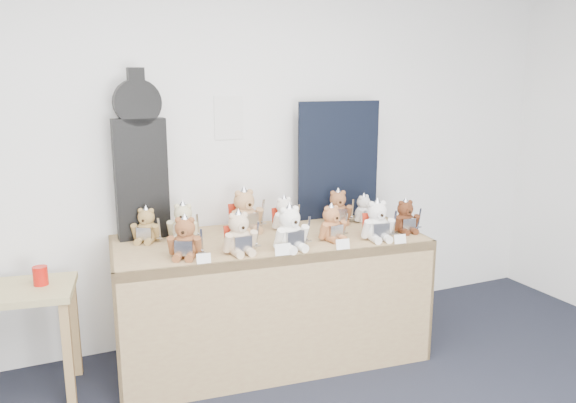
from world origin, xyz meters
name	(u,v)px	position (x,y,z in m)	size (l,w,h in m)	color
room_shell	(229,118)	(0.26, 2.49, 1.58)	(6.00, 6.00, 6.00)	silver
display_table	(273,267)	(0.35, 1.93, 0.66)	(2.07, 1.03, 0.83)	#8F6B49
side_table	(0,310)	(-1.25, 2.15, 0.55)	(0.87, 0.58, 0.68)	#9B8B53
guitar_case	(140,157)	(-0.39, 2.34, 1.36)	(0.33, 0.10, 1.08)	black
navy_board	(339,160)	(1.04, 2.32, 1.26)	(0.65, 0.02, 0.86)	black
red_cup	(40,276)	(-1.03, 2.14, 0.73)	(0.08, 0.08, 0.11)	red
teddy_front_far_left	(185,239)	(-0.24, 1.82, 0.94)	(0.22, 0.22, 0.28)	brown
teddy_front_left	(239,235)	(0.07, 1.77, 0.95)	(0.23, 0.20, 0.29)	#C9AE8E
teddy_front_centre	(290,230)	(0.38, 1.72, 0.96)	(0.25, 0.21, 0.31)	white
teddy_front_right	(332,224)	(0.70, 1.79, 0.94)	(0.21, 0.18, 0.26)	#A6683F
teddy_front_far_right	(377,222)	(0.97, 1.68, 0.95)	(0.24, 0.21, 0.29)	silver
teddy_front_end	(405,218)	(1.25, 1.76, 0.93)	(0.21, 0.17, 0.25)	#4C2A1A
teddy_back_left	(183,223)	(-0.17, 2.19, 0.94)	(0.22, 0.22, 0.27)	#C5BA8F
teddy_back_centre_left	(245,213)	(0.26, 2.21, 0.97)	(0.28, 0.24, 0.33)	tan
teddy_back_centre_right	(284,215)	(0.53, 2.16, 0.94)	(0.21, 0.19, 0.26)	white
teddy_back_right	(338,208)	(0.95, 2.16, 0.94)	(0.22, 0.20, 0.27)	brown
teddy_back_end	(364,210)	(1.14, 2.11, 0.92)	(0.19, 0.17, 0.23)	silver
teddy_back_far_left	(146,226)	(-0.39, 2.24, 0.93)	(0.20, 0.20, 0.25)	olive
entry_card_a	(204,258)	(-0.18, 1.66, 0.86)	(0.08, 0.00, 0.06)	silver
entry_card_b	(283,250)	(0.29, 1.62, 0.87)	(0.10, 0.00, 0.07)	silver
entry_card_c	(343,244)	(0.67, 1.58, 0.87)	(0.09, 0.00, 0.06)	silver
entry_card_d	(400,239)	(1.06, 1.54, 0.86)	(0.08, 0.00, 0.06)	silver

